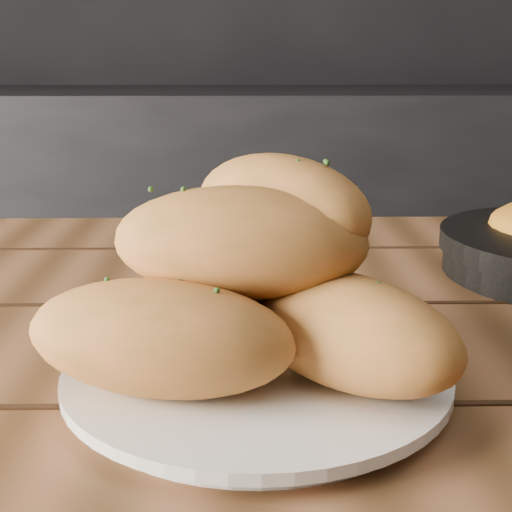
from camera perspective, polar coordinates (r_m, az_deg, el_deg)
The scene contains 4 objects.
counter at distance 1.79m, azimuth 4.14°, elevation -1.38°, with size 2.80×0.60×0.90m, color black.
table at distance 0.62m, azimuth 9.44°, elevation -15.36°, with size 1.42×0.95×0.75m.
plate at distance 0.49m, azimuth 0.04°, elevation -9.68°, with size 0.26×0.26×0.02m.
bread_rolls at distance 0.47m, azimuth -0.17°, elevation -2.01°, with size 0.29×0.25×0.14m.
Camera 1 is at (-0.16, -0.01, 0.97)m, focal length 50.00 mm.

